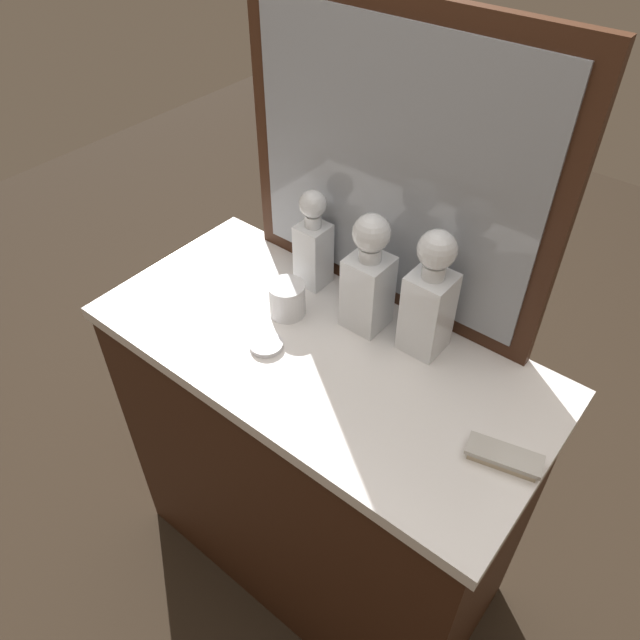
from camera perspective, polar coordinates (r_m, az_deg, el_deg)
ground_plane at (r=2.09m, az=-0.00°, el=-20.66°), size 6.00×6.00×0.00m
dresser at (r=1.70m, az=-0.00°, el=-13.57°), size 1.05×0.51×0.92m
dresser_mirror at (r=1.30m, az=6.76°, el=13.86°), size 0.75×0.03×0.67m
crystal_decanter_left at (r=1.29m, az=10.14°, el=1.49°), size 0.09×0.09×0.30m
crystal_decanter_far_left at (r=1.46m, az=-0.64°, el=6.76°), size 0.07×0.07×0.25m
crystal_decanter_right at (r=1.33m, az=4.53°, el=3.44°), size 0.09×0.09×0.29m
crystal_tumbler_front at (r=1.41m, az=-3.12°, el=1.84°), size 0.09×0.09×0.08m
silver_brush_right at (r=1.19m, az=16.84°, el=-12.18°), size 0.15×0.08×0.02m
porcelain_dish at (r=1.35m, az=-5.07°, el=-2.31°), size 0.08×0.08×0.01m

